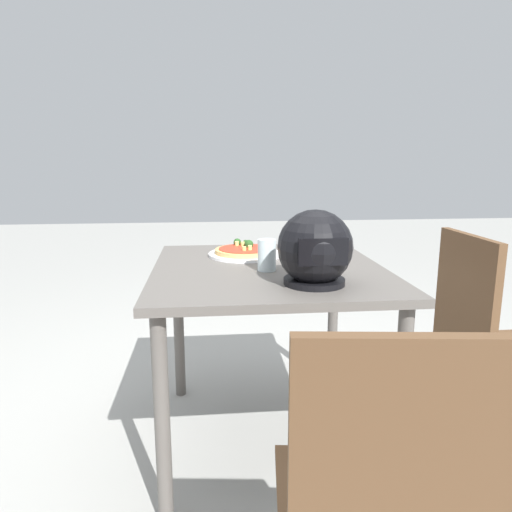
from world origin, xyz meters
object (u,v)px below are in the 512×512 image
object	(u,v)px
motorcycle_helmet	(315,249)
drinking_glass	(267,255)
pizza	(245,250)
chair_side	(485,337)
chair_far	(383,510)
dining_table	(268,290)

from	to	relation	value
motorcycle_helmet	drinking_glass	bearing A→B (deg)	-57.37
pizza	chair_side	world-z (taller)	chair_side
drinking_glass	chair_far	world-z (taller)	chair_far
pizza	drinking_glass	bearing A→B (deg)	101.77
motorcycle_helmet	chair_far	bearing A→B (deg)	87.88
drinking_glass	chair_far	bearing A→B (deg)	96.40
motorcycle_helmet	drinking_glass	distance (m)	0.26
pizza	drinking_glass	xyz separation A→B (m)	(-0.06, 0.29, 0.04)
motorcycle_helmet	drinking_glass	size ratio (longest dim) A/B	2.12
pizza	chair_side	bearing A→B (deg)	154.39
motorcycle_helmet	dining_table	bearing A→B (deg)	-66.45
drinking_glass	chair_far	size ratio (longest dim) A/B	0.13
chair_far	pizza	bearing A→B (deg)	-82.34
pizza	drinking_glass	size ratio (longest dim) A/B	2.18
pizza	motorcycle_helmet	xyz separation A→B (m)	(-0.20, 0.50, 0.10)
chair_side	motorcycle_helmet	bearing A→B (deg)	6.51
dining_table	motorcycle_helmet	distance (m)	0.37
dining_table	chair_far	world-z (taller)	chair_far
pizza	motorcycle_helmet	world-z (taller)	motorcycle_helmet
dining_table	pizza	size ratio (longest dim) A/B	3.75
motorcycle_helmet	chair_side	xyz separation A→B (m)	(-0.69, -0.08, -0.37)
drinking_glass	chair_side	world-z (taller)	chair_side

